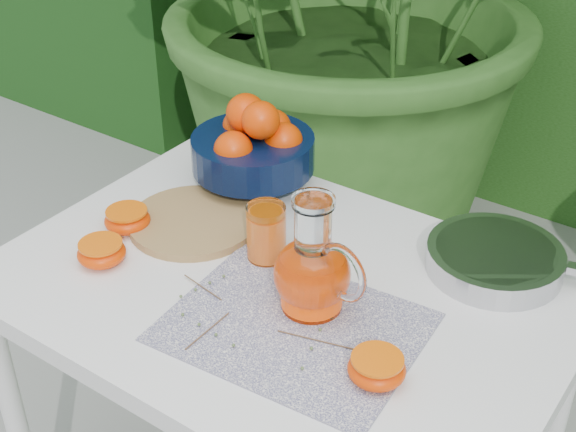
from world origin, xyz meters
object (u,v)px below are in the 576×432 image
Objects in this scene: fruit_bowl at (254,145)px; saute_pan at (497,259)px; cutting_board at (194,222)px; white_table at (282,318)px; juice_pitcher at (313,271)px.

fruit_bowl is 0.55m from saute_pan.
saute_pan is at bearing 20.29° from cutting_board.
cutting_board is at bearing 168.00° from white_table.
cutting_board is at bearing -159.71° from saute_pan.
white_table is at bearing -45.37° from fruit_bowl.
white_table is at bearing 162.06° from juice_pitcher.
cutting_board is 1.19× the size of juice_pitcher.
saute_pan is (0.54, 0.20, 0.02)m from cutting_board.
juice_pitcher is (0.08, -0.03, 0.16)m from white_table.
fruit_bowl is (0.00, 0.20, 0.08)m from cutting_board.
white_table is 0.27m from cutting_board.
cutting_board reaches higher than white_table.
white_table is 3.92× the size of cutting_board.
fruit_bowl is at bearing -179.69° from saute_pan.
cutting_board is 0.35m from juice_pitcher.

